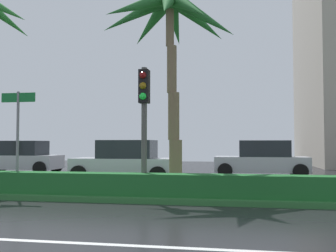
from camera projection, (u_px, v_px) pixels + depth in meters
The scene contains 9 objects.
ground_plane at pixel (75, 190), 13.57m from camera, with size 90.00×42.00×0.10m, color black.
median_strip at pixel (63, 190), 12.59m from camera, with size 85.50×4.00×0.15m, color #2D6B33.
median_hedge at pixel (41, 182), 11.23m from camera, with size 76.50×0.70×0.60m.
palm_tree_centre at pixel (170, 21), 12.79m from camera, with size 4.63×4.69×6.74m.
traffic_signal_median_right at pixel (144, 106), 11.07m from camera, with size 0.28×0.43×3.61m.
street_name_sign at pixel (18, 127), 11.67m from camera, with size 1.10×0.08×3.00m.
car_in_traffic_second at pixel (20, 158), 20.60m from camera, with size 4.30×2.02×1.72m.
car_in_traffic_third at pixel (125, 161), 16.41m from camera, with size 4.30×2.02×1.72m.
car_in_traffic_fourth at pixel (262, 159), 18.28m from camera, with size 4.30×2.02×1.72m.
Camera 1 is at (5.60, -3.87, 1.58)m, focal length 41.45 mm.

